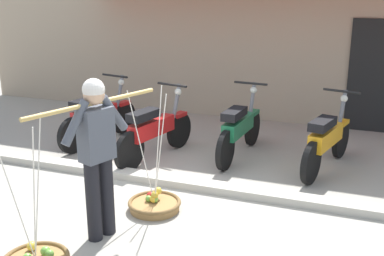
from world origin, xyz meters
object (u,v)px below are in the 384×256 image
at_px(fruit_vendor, 97,149).
at_px(motorcycle_nearest_shop, 98,117).
at_px(fruit_basket_right_side, 154,203).
at_px(motorcycle_third_in_row, 239,129).
at_px(motorcycle_end_of_row, 327,140).
at_px(motorcycle_second_in_row, 154,130).

bearing_deg(fruit_vendor, motorcycle_nearest_shop, 121.60).
bearing_deg(fruit_basket_right_side, fruit_vendor, -109.32).
distance_m(fruit_vendor, fruit_basket_right_side, 1.20).
bearing_deg(motorcycle_nearest_shop, motorcycle_third_in_row, 4.15).
distance_m(fruit_basket_right_side, motorcycle_end_of_row, 2.70).
xyz_separation_m(fruit_basket_right_side, motorcycle_second_in_row, (-0.72, 1.57, 0.37)).
distance_m(motorcycle_nearest_shop, motorcycle_third_in_row, 2.38).
height_order(motorcycle_second_in_row, motorcycle_end_of_row, same).
distance_m(fruit_vendor, motorcycle_third_in_row, 2.99).
height_order(motorcycle_nearest_shop, motorcycle_end_of_row, same).
bearing_deg(fruit_basket_right_side, motorcycle_nearest_shop, 134.77).
relative_size(motorcycle_second_in_row, motorcycle_third_in_row, 0.99).
distance_m(motorcycle_nearest_shop, motorcycle_second_in_row, 1.25).
relative_size(motorcycle_nearest_shop, motorcycle_end_of_row, 1.01).
bearing_deg(motorcycle_end_of_row, fruit_vendor, -126.31).
bearing_deg(motorcycle_second_in_row, motorcycle_nearest_shop, 163.30).
xyz_separation_m(motorcycle_second_in_row, motorcycle_end_of_row, (2.48, 0.44, 0.00)).
bearing_deg(motorcycle_end_of_row, motorcycle_third_in_row, 175.81).
bearing_deg(motorcycle_second_in_row, motorcycle_end_of_row, 9.97).
height_order(motorcycle_nearest_shop, motorcycle_second_in_row, same).
xyz_separation_m(motorcycle_nearest_shop, motorcycle_second_in_row, (1.20, -0.36, 0.00)).
bearing_deg(motorcycle_end_of_row, motorcycle_nearest_shop, -178.80).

